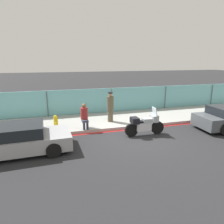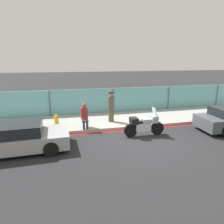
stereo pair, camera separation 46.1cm
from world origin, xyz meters
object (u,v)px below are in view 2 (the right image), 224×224
person_seated_on_curb (84,114)px  motorcycle (144,125)px  parked_car_right_down_street (19,138)px  officer_standing (111,107)px  fire_hydrant (57,120)px

person_seated_on_curb → motorcycle: bearing=-28.8°
motorcycle → parked_car_right_down_street: size_ratio=0.53×
officer_standing → parked_car_right_down_street: (-4.69, -2.71, -0.49)m
parked_car_right_down_street → fire_hydrant: size_ratio=6.09×
motorcycle → fire_hydrant: size_ratio=3.21×
motorcycle → officer_standing: size_ratio=1.20×
motorcycle → parked_car_right_down_street: 5.88m
motorcycle → person_seated_on_curb: size_ratio=1.58×
motorcycle → person_seated_on_curb: (-2.87, 1.58, 0.33)m
motorcycle → parked_car_right_down_street: bearing=-175.7°
person_seated_on_curb → fire_hydrant: size_ratio=2.02×
officer_standing → fire_hydrant: bearing=-177.9°
person_seated_on_curb → parked_car_right_down_street: person_seated_on_curb is taller
person_seated_on_curb → fire_hydrant: 1.70m
motorcycle → fire_hydrant: motorcycle is taller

